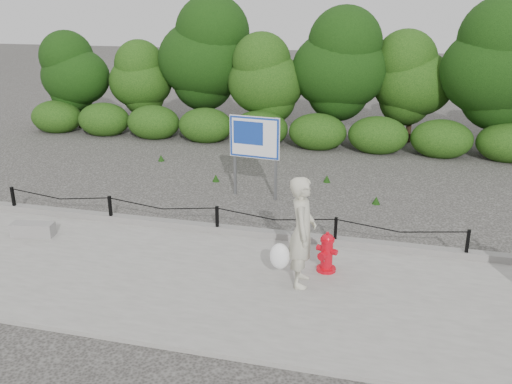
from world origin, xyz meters
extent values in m
plane|color=#2D2B28|center=(0.00, 0.00, 0.00)|extent=(90.00, 90.00, 0.00)
cube|color=gray|center=(0.00, -2.00, 0.04)|extent=(14.00, 4.00, 0.08)
cube|color=slate|center=(0.00, 0.05, 0.15)|extent=(14.00, 0.22, 0.14)
cube|color=black|center=(-5.00, 0.00, 0.38)|extent=(0.06, 0.06, 0.60)
cube|color=black|center=(-2.50, 0.00, 0.38)|extent=(0.06, 0.06, 0.60)
cube|color=black|center=(0.00, 0.00, 0.38)|extent=(0.06, 0.06, 0.60)
cube|color=black|center=(2.50, 0.00, 0.38)|extent=(0.06, 0.06, 0.60)
cube|color=black|center=(5.00, 0.00, 0.38)|extent=(0.06, 0.06, 0.60)
cylinder|color=black|center=(-3.75, 0.00, 0.60)|extent=(2.50, 0.02, 0.02)
cylinder|color=black|center=(-1.25, 0.00, 0.60)|extent=(2.50, 0.02, 0.02)
cylinder|color=black|center=(1.25, 0.00, 0.60)|extent=(2.50, 0.02, 0.02)
cylinder|color=black|center=(3.75, 0.00, 0.60)|extent=(2.50, 0.02, 0.02)
cylinder|color=black|center=(-8.50, 8.60, 0.90)|extent=(0.18, 0.18, 1.80)
ellipsoid|color=#214F12|center=(-8.50, 8.60, 2.16)|extent=(2.67, 2.31, 2.88)
cylinder|color=black|center=(-6.00, 9.00, 0.82)|extent=(0.18, 0.18, 1.65)
ellipsoid|color=#214F12|center=(-6.00, 9.00, 1.98)|extent=(2.44, 2.11, 2.64)
cylinder|color=black|center=(-3.50, 9.40, 1.21)|extent=(0.18, 0.18, 2.42)
ellipsoid|color=#214F12|center=(-3.50, 9.40, 2.91)|extent=(3.59, 3.10, 3.88)
cylinder|color=black|center=(-1.00, 8.60, 0.91)|extent=(0.18, 0.18, 1.83)
ellipsoid|color=#214F12|center=(-1.00, 8.60, 2.19)|extent=(2.70, 2.34, 2.92)
cylinder|color=black|center=(1.50, 9.00, 1.13)|extent=(0.18, 0.18, 2.25)
ellipsoid|color=#214F12|center=(1.50, 9.00, 2.70)|extent=(3.33, 2.88, 3.60)
cylinder|color=black|center=(4.00, 9.40, 0.94)|extent=(0.18, 0.18, 1.88)
ellipsoid|color=#214F12|center=(4.00, 9.40, 2.26)|extent=(2.78, 2.41, 3.01)
cylinder|color=black|center=(6.50, 8.60, 1.20)|extent=(0.18, 0.18, 2.40)
ellipsoid|color=#214F12|center=(6.50, 8.60, 2.88)|extent=(3.55, 3.07, 3.84)
cylinder|color=red|center=(2.47, -1.14, 0.11)|extent=(0.47, 0.47, 0.06)
cylinder|color=red|center=(2.47, -1.14, 0.41)|extent=(0.28, 0.28, 0.54)
cylinder|color=red|center=(2.47, -1.14, 0.70)|extent=(0.34, 0.34, 0.05)
ellipsoid|color=red|center=(2.47, -1.14, 0.73)|extent=(0.30, 0.30, 0.17)
cylinder|color=red|center=(2.47, -1.14, 0.82)|extent=(0.08, 0.08, 0.05)
cylinder|color=red|center=(2.33, -1.08, 0.50)|extent=(0.13, 0.14, 0.11)
cylinder|color=red|center=(2.61, -1.20, 0.50)|extent=(0.13, 0.14, 0.11)
cylinder|color=red|center=(2.41, -1.29, 0.44)|extent=(0.18, 0.17, 0.15)
cylinder|color=slate|center=(2.44, -1.27, 0.36)|extent=(0.01, 0.05, 0.12)
imported|color=beige|center=(2.10, -1.71, 1.06)|extent=(0.54, 0.76, 1.95)
ellipsoid|color=white|center=(1.75, -1.86, 0.63)|extent=(0.35, 0.27, 0.47)
cube|color=gray|center=(-3.71, -1.11, 0.22)|extent=(0.92, 0.46, 0.28)
cube|color=slate|center=(-0.38, 2.64, 1.05)|extent=(0.07, 0.07, 2.09)
cube|color=slate|center=(0.71, 2.51, 1.05)|extent=(0.07, 0.07, 2.09)
cube|color=white|center=(0.16, 2.53, 1.57)|extent=(1.30, 0.20, 1.05)
cube|color=#15389A|center=(0.16, 2.50, 1.57)|extent=(1.27, 0.15, 1.02)
cube|color=#15389A|center=(0.00, 2.52, 1.67)|extent=(0.78, 0.10, 0.58)
camera|label=1|loc=(3.42, -10.06, 4.77)|focal=38.00mm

